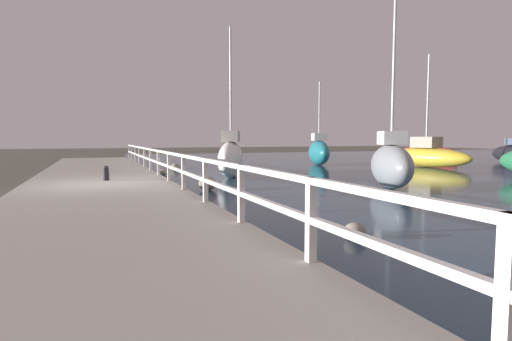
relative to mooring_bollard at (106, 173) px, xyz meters
name	(u,v)px	position (x,y,z in m)	size (l,w,h in m)	color
ground_plane	(100,193)	(-0.21, -1.00, -0.53)	(120.00, 120.00, 0.00)	#4C473D
dock_walkway	(100,188)	(-0.21, -1.00, -0.39)	(4.45, 36.00, 0.28)	#9E998E
railing	(169,161)	(1.91, -1.00, 0.40)	(0.10, 32.50, 0.97)	white
boulder_far_strip	(355,231)	(3.66, -8.69, -0.39)	(0.37, 0.33, 0.28)	gray
boulder_mid_strip	(208,184)	(3.03, -1.67, -0.31)	(0.58, 0.52, 0.44)	gray
boulder_water_edge	(175,167)	(3.68, 7.30, -0.36)	(0.45, 0.40, 0.34)	gray
boulder_downstream	(163,172)	(2.56, 4.32, -0.39)	(0.37, 0.33, 0.27)	gray
mooring_bollard	(106,173)	(0.00, 0.00, 0.00)	(0.20, 0.20, 0.50)	black
sailboat_gray	(391,164)	(8.89, -3.47, 0.30)	(2.29, 3.36, 7.78)	gray
sailboat_yellow	(426,156)	(17.58, 3.68, 0.14)	(2.55, 5.66, 6.47)	gold
sailboat_white	(231,157)	(5.21, 2.47, 0.32)	(3.23, 5.87, 6.44)	white
sailboat_red	(427,152)	(24.30, 10.29, 0.09)	(2.48, 5.02, 5.46)	red
sailboat_teal	(319,152)	(12.86, 7.80, 0.32)	(2.24, 3.84, 5.21)	#1E707A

